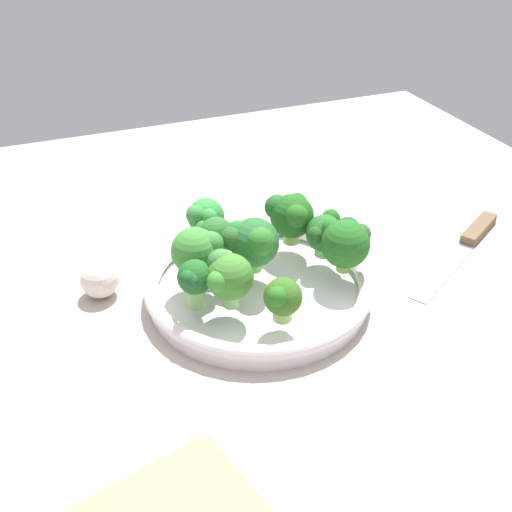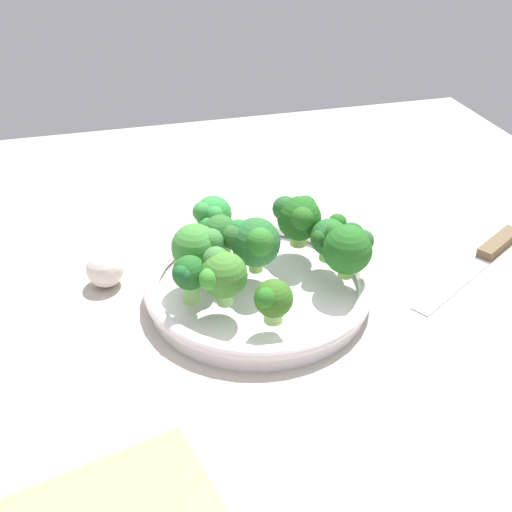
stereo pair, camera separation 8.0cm
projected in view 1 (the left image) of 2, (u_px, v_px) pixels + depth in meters
The scene contains 14 objects.
ground_plane at pixel (258, 305), 84.26cm from camera, with size 130.00×130.00×2.50cm, color #B5AC9E.
bowl at pixel (256, 286), 82.60cm from camera, with size 29.63×29.63×3.46cm.
broccoli_floret_0 at pixel (215, 235), 83.21cm from camera, with size 5.13×4.74×6.14cm.
broccoli_floret_1 at pixel (282, 297), 72.42cm from camera, with size 4.66×4.52×5.45cm.
broccoli_floret_2 at pixel (250, 242), 79.98cm from camera, with size 6.96×6.93×7.43cm.
broccoli_floret_3 at pixel (205, 217), 85.49cm from camera, with size 5.51×5.67×6.89cm.
broccoli_floret_4 at pixel (194, 280), 74.17cm from camera, with size 4.28×4.43×6.19cm.
broccoli_floret_5 at pixel (326, 233), 84.12cm from camera, with size 5.79×5.12×5.85cm.
broccoli_floret_6 at pixel (346, 241), 80.90cm from camera, with size 6.55×7.05×7.14cm.
broccoli_floret_7 at pixel (199, 250), 78.62cm from camera, with size 6.62×6.01×7.36cm.
broccoli_floret_8 at pixel (227, 275), 74.14cm from camera, with size 6.00×5.86×7.06cm.
broccoli_floret_9 at pixel (291, 215), 86.42cm from camera, with size 6.32×7.31×7.11cm.
knife at pixel (467, 243), 93.97cm from camera, with size 23.99×15.84×1.50cm.
garlic_bulb at pixel (100, 279), 82.66cm from camera, with size 4.98×4.98×4.98cm, color white.
Camera 1 is at (25.35, 62.41, 49.79)cm, focal length 44.60 mm.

